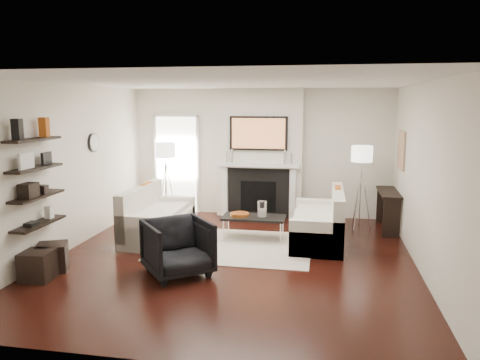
% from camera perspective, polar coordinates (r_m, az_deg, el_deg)
% --- Properties ---
extents(room_envelope, '(6.00, 6.00, 6.00)m').
position_cam_1_polar(room_envelope, '(7.06, -0.88, 0.82)').
color(room_envelope, black).
rests_on(room_envelope, ground).
extents(chimney_breast, '(1.80, 0.25, 2.70)m').
position_cam_1_polar(chimney_breast, '(9.87, 2.39, 3.27)').
color(chimney_breast, silver).
rests_on(chimney_breast, floor).
extents(fireplace_surround, '(1.30, 0.02, 1.04)m').
position_cam_1_polar(fireplace_surround, '(9.86, 2.24, -1.61)').
color(fireplace_surround, black).
rests_on(fireplace_surround, floor).
extents(firebox, '(0.75, 0.02, 0.65)m').
position_cam_1_polar(firebox, '(9.87, 2.24, -2.01)').
color(firebox, black).
rests_on(firebox, floor).
extents(mantel_pilaster_l, '(0.12, 0.08, 1.10)m').
position_cam_1_polar(mantel_pilaster_l, '(9.95, -1.89, -1.33)').
color(mantel_pilaster_l, white).
rests_on(mantel_pilaster_l, floor).
extents(mantel_pilaster_r, '(0.12, 0.08, 1.10)m').
position_cam_1_polar(mantel_pilaster_r, '(9.75, 6.41, -1.61)').
color(mantel_pilaster_r, white).
rests_on(mantel_pilaster_r, floor).
extents(mantel_shelf, '(1.70, 0.18, 0.07)m').
position_cam_1_polar(mantel_shelf, '(9.72, 2.22, 1.81)').
color(mantel_shelf, white).
rests_on(mantel_shelf, chimney_breast).
extents(tv_body, '(1.20, 0.06, 0.70)m').
position_cam_1_polar(tv_body, '(9.67, 2.27, 5.71)').
color(tv_body, black).
rests_on(tv_body, chimney_breast).
extents(tv_screen, '(1.10, 0.00, 0.62)m').
position_cam_1_polar(tv_screen, '(9.64, 2.24, 5.70)').
color(tv_screen, '#BF723F').
rests_on(tv_screen, tv_body).
extents(candlestick_l_tall, '(0.04, 0.04, 0.30)m').
position_cam_1_polar(candlestick_l_tall, '(9.80, -0.95, 2.97)').
color(candlestick_l_tall, silver).
rests_on(candlestick_l_tall, mantel_shelf).
extents(candlestick_l_short, '(0.04, 0.04, 0.24)m').
position_cam_1_polar(candlestick_l_short, '(9.82, -1.69, 2.81)').
color(candlestick_l_short, silver).
rests_on(candlestick_l_short, mantel_shelf).
extents(candlestick_r_tall, '(0.04, 0.04, 0.30)m').
position_cam_1_polar(candlestick_r_tall, '(9.64, 5.48, 2.82)').
color(candlestick_r_tall, silver).
rests_on(candlestick_r_tall, mantel_shelf).
extents(candlestick_r_short, '(0.04, 0.04, 0.24)m').
position_cam_1_polar(candlestick_r_short, '(9.63, 6.25, 2.63)').
color(candlestick_r_short, silver).
rests_on(candlestick_r_short, mantel_shelf).
extents(hallway_panel, '(0.90, 0.02, 2.10)m').
position_cam_1_polar(hallway_panel, '(10.42, -7.67, 1.87)').
color(hallway_panel, white).
rests_on(hallway_panel, floor).
extents(door_trim_l, '(0.06, 0.06, 2.16)m').
position_cam_1_polar(door_trim_l, '(10.56, -10.18, 1.90)').
color(door_trim_l, white).
rests_on(door_trim_l, floor).
extents(door_trim_r, '(0.06, 0.06, 2.16)m').
position_cam_1_polar(door_trim_r, '(10.27, -5.15, 1.80)').
color(door_trim_r, white).
rests_on(door_trim_r, floor).
extents(door_trim_top, '(1.02, 0.06, 0.06)m').
position_cam_1_polar(door_trim_top, '(10.32, -7.84, 7.81)').
color(door_trim_top, white).
rests_on(door_trim_top, wall_back).
extents(rug, '(2.60, 2.00, 0.01)m').
position_cam_1_polar(rug, '(8.00, -0.78, -8.04)').
color(rug, '#BCAE9A').
rests_on(rug, floor).
extents(loveseat_left_base, '(0.85, 1.80, 0.42)m').
position_cam_1_polar(loveseat_left_base, '(8.55, -9.88, -5.60)').
color(loveseat_left_base, beige).
rests_on(loveseat_left_base, floor).
extents(loveseat_left_back, '(0.18, 1.80, 0.80)m').
position_cam_1_polar(loveseat_left_back, '(8.59, -12.04, -3.42)').
color(loveseat_left_back, beige).
rests_on(loveseat_left_back, floor).
extents(loveseat_left_arm_n, '(0.85, 0.18, 0.60)m').
position_cam_1_polar(loveseat_left_arm_n, '(7.80, -11.96, -6.45)').
color(loveseat_left_arm_n, beige).
rests_on(loveseat_left_arm_n, floor).
extents(loveseat_left_arm_s, '(0.85, 0.18, 0.60)m').
position_cam_1_polar(loveseat_left_arm_s, '(9.27, -8.17, -3.81)').
color(loveseat_left_arm_s, beige).
rests_on(loveseat_left_arm_s, floor).
extents(loveseat_left_cushion, '(0.63, 1.44, 0.10)m').
position_cam_1_polar(loveseat_left_cushion, '(8.47, -9.61, -3.93)').
color(loveseat_left_cushion, beige).
rests_on(loveseat_left_cushion, loveseat_left_base).
extents(pillow_left_orange, '(0.10, 0.42, 0.42)m').
position_cam_1_polar(pillow_left_orange, '(8.82, -11.35, -1.71)').
color(pillow_left_orange, '#AE5115').
rests_on(pillow_left_orange, loveseat_left_cushion).
extents(pillow_left_charcoal, '(0.10, 0.40, 0.40)m').
position_cam_1_polar(pillow_left_charcoal, '(8.28, -12.87, -2.56)').
color(pillow_left_charcoal, black).
rests_on(pillow_left_charcoal, loveseat_left_cushion).
extents(loveseat_right_base, '(0.85, 1.80, 0.42)m').
position_cam_1_polar(loveseat_right_base, '(8.26, 9.39, -6.12)').
color(loveseat_right_base, beige).
rests_on(loveseat_right_base, floor).
extents(loveseat_right_back, '(0.18, 1.80, 0.80)m').
position_cam_1_polar(loveseat_right_back, '(8.18, 11.80, -4.06)').
color(loveseat_right_back, beige).
rests_on(loveseat_right_back, floor).
extents(loveseat_right_arm_n, '(0.85, 0.18, 0.60)m').
position_cam_1_polar(loveseat_right_arm_n, '(7.46, 9.29, -7.11)').
color(loveseat_right_arm_n, beige).
rests_on(loveseat_right_arm_n, floor).
extents(loveseat_right_arm_s, '(0.85, 0.18, 0.60)m').
position_cam_1_polar(loveseat_right_arm_s, '(9.02, 9.51, -4.21)').
color(loveseat_right_arm_s, beige).
rests_on(loveseat_right_arm_s, floor).
extents(loveseat_right_cushion, '(0.63, 1.44, 0.10)m').
position_cam_1_polar(loveseat_right_cushion, '(8.20, 9.09, -4.36)').
color(loveseat_right_cushion, beige).
rests_on(loveseat_right_cushion, loveseat_right_base).
extents(pillow_right_orange, '(0.10, 0.42, 0.42)m').
position_cam_1_polar(pillow_right_orange, '(8.43, 11.80, -2.24)').
color(pillow_right_orange, '#AE5115').
rests_on(pillow_right_orange, loveseat_right_cushion).
extents(pillow_right_charcoal, '(0.10, 0.40, 0.40)m').
position_cam_1_polar(pillow_right_charcoal, '(7.85, 11.90, -3.19)').
color(pillow_right_charcoal, black).
rests_on(pillow_right_charcoal, loveseat_right_cushion).
extents(coffee_table, '(1.10, 0.55, 0.04)m').
position_cam_1_polar(coffee_table, '(8.28, 1.67, -4.59)').
color(coffee_table, black).
rests_on(coffee_table, floor).
extents(coffee_leg_nw, '(0.02, 0.02, 0.38)m').
position_cam_1_polar(coffee_leg_nw, '(8.22, -2.04, -6.23)').
color(coffee_leg_nw, silver).
rests_on(coffee_leg_nw, floor).
extents(coffee_leg_ne, '(0.02, 0.02, 0.38)m').
position_cam_1_polar(coffee_leg_ne, '(8.07, 4.96, -6.55)').
color(coffee_leg_ne, silver).
rests_on(coffee_leg_ne, floor).
extents(coffee_leg_sw, '(0.02, 0.02, 0.38)m').
position_cam_1_polar(coffee_leg_sw, '(8.63, -1.41, -5.45)').
color(coffee_leg_sw, silver).
rests_on(coffee_leg_sw, floor).
extents(coffee_leg_se, '(0.02, 0.02, 0.38)m').
position_cam_1_polar(coffee_leg_se, '(8.49, 5.25, -5.74)').
color(coffee_leg_se, silver).
rests_on(coffee_leg_se, floor).
extents(hurricane_glass, '(0.16, 0.16, 0.28)m').
position_cam_1_polar(hurricane_glass, '(8.23, 2.71, -3.55)').
color(hurricane_glass, white).
rests_on(hurricane_glass, coffee_table).
extents(hurricane_candle, '(0.10, 0.10, 0.15)m').
position_cam_1_polar(hurricane_candle, '(8.24, 2.71, -3.99)').
color(hurricane_candle, white).
rests_on(hurricane_candle, coffee_table).
extents(copper_bowl, '(0.33, 0.33, 0.06)m').
position_cam_1_polar(copper_bowl, '(8.31, -0.03, -4.22)').
color(copper_bowl, '#CB6221').
rests_on(copper_bowl, coffee_table).
extents(armchair, '(1.15, 1.14, 0.86)m').
position_cam_1_polar(armchair, '(6.68, -7.58, -7.85)').
color(armchair, black).
rests_on(armchair, floor).
extents(lamp_left_post, '(0.02, 0.02, 1.20)m').
position_cam_1_polar(lamp_left_post, '(9.80, -8.95, -1.31)').
color(lamp_left_post, silver).
rests_on(lamp_left_post, floor).
extents(lamp_left_shade, '(0.40, 0.40, 0.30)m').
position_cam_1_polar(lamp_left_shade, '(9.68, -9.08, 3.64)').
color(lamp_left_shade, white).
rests_on(lamp_left_shade, lamp_left_post).
extents(lamp_left_leg_a, '(0.25, 0.02, 1.23)m').
position_cam_1_polar(lamp_left_leg_a, '(9.76, -8.34, -1.33)').
color(lamp_left_leg_a, silver).
rests_on(lamp_left_leg_a, floor).
extents(lamp_left_leg_b, '(0.14, 0.22, 1.23)m').
position_cam_1_polar(lamp_left_leg_b, '(9.91, -9.07, -1.20)').
color(lamp_left_leg_b, silver).
rests_on(lamp_left_leg_b, floor).
extents(lamp_left_leg_c, '(0.14, 0.22, 1.23)m').
position_cam_1_polar(lamp_left_leg_c, '(9.73, -9.44, -1.40)').
color(lamp_left_leg_c, silver).
rests_on(lamp_left_leg_c, floor).
extents(lamp_right_post, '(0.02, 0.02, 1.20)m').
position_cam_1_polar(lamp_right_post, '(9.27, 14.43, -2.11)').
color(lamp_right_post, silver).
rests_on(lamp_right_post, floor).
extents(lamp_right_shade, '(0.40, 0.40, 0.30)m').
position_cam_1_polar(lamp_right_shade, '(9.14, 14.65, 3.12)').
color(lamp_right_shade, white).
rests_on(lamp_right_shade, lamp_right_post).
extents(lamp_right_leg_a, '(0.25, 0.02, 1.23)m').
position_cam_1_polar(lamp_right_leg_a, '(9.28, 15.11, -2.13)').
color(lamp_right_leg_a, silver).
rests_on(lamp_right_leg_a, floor).
extents(lamp_right_leg_b, '(0.14, 0.22, 1.23)m').
position_cam_1_polar(lamp_right_leg_b, '(9.36, 14.06, -1.99)').
color(lamp_right_leg_b, silver).
rests_on(lamp_right_leg_b, floor).
extents(lamp_right_leg_c, '(0.14, 0.22, 1.23)m').
position_cam_1_polar(lamp_right_leg_c, '(9.17, 14.13, -2.22)').
color(lamp_right_leg_c, silver).
rests_on(lamp_right_leg_c, floor).
extents(console_top, '(0.35, 1.20, 0.04)m').
position_cam_1_polar(console_top, '(9.28, 17.68, -1.43)').
color(console_top, black).
rests_on(console_top, floor).
extents(console_leg_n, '(0.30, 0.04, 0.71)m').
position_cam_1_polar(console_leg_n, '(8.82, 18.00, -4.49)').
color(console_leg_n, black).
rests_on(console_leg_n, floor).
extents(console_leg_s, '(0.30, 0.04, 0.71)m').
position_cam_1_polar(console_leg_s, '(9.89, 17.18, -2.98)').
color(console_leg_s, black).
rests_on(console_leg_s, floor).
extents(wall_art, '(0.03, 0.70, 0.70)m').
position_cam_1_polar(wall_art, '(9.04, 19.07, 3.47)').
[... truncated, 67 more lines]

